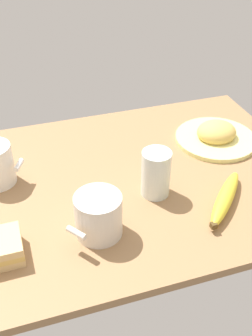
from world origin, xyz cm
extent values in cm
cube|color=#936D47|center=(0.00, 0.00, 1.00)|extent=(90.00, 64.00, 2.00)
cylinder|color=#EAE58C|center=(28.24, 8.43, 2.60)|extent=(21.68, 21.68, 1.20)
ellipsoid|color=#D8B259|center=(28.24, 8.43, 4.63)|extent=(10.62, 9.56, 5.71)
cylinder|color=silver|center=(-10.68, -15.43, 6.60)|extent=(9.47, 9.47, 9.19)
cylinder|color=black|center=(-10.68, -15.43, 10.69)|extent=(8.33, 8.33, 0.40)
cylinder|color=silver|center=(-15.89, -19.20, 7.06)|extent=(3.47, 4.16, 1.20)
cylinder|color=white|center=(-23.83, 5.39, 7.45)|extent=(2.77, 4.02, 1.20)
cylinder|color=silver|center=(4.63, -7.13, 7.49)|extent=(6.52, 6.52, 10.98)
cylinder|color=white|center=(4.63, -7.13, 5.29)|extent=(5.87, 5.87, 6.58)
ellipsoid|color=yellow|center=(17.84, -15.44, 3.68)|extent=(16.08, 16.80, 3.36)
cube|color=#4C3819|center=(11.36, -22.33, 3.68)|extent=(1.20, 1.20, 1.20)
camera|label=1|loc=(-23.79, -73.72, 61.93)|focal=43.85mm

